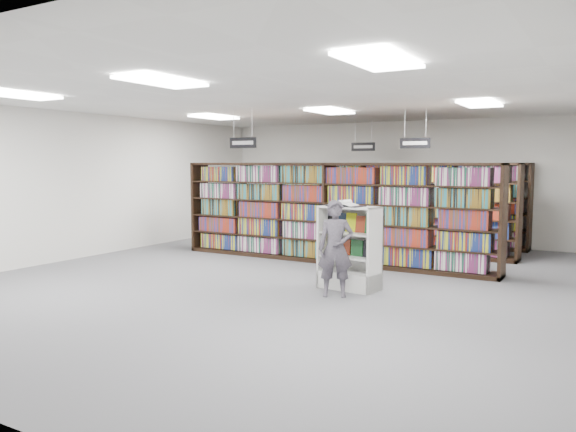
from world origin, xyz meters
The scene contains 19 objects.
floor centered at (0.00, 0.00, 0.00)m, with size 12.00×12.00×0.00m, color #57575C.
ceiling centered at (0.00, 0.00, 3.20)m, with size 10.00×12.00×0.10m, color silver.
wall_back centered at (0.00, 6.00, 1.60)m, with size 10.00×0.10×3.20m, color silver.
wall_left centered at (-5.00, 0.00, 1.60)m, with size 0.10×12.00×3.20m, color silver.
bookshelf_row_near centered at (0.00, 2.00, 1.05)m, with size 7.00×0.60×2.10m.
bookshelf_row_mid centered at (0.00, 4.00, 1.05)m, with size 7.00×0.60×2.10m.
bookshelf_row_far centered at (0.00, 5.70, 1.05)m, with size 7.00×0.60×2.10m.
aisle_sign_left centered at (-1.50, 1.00, 2.53)m, with size 0.65×0.02×0.80m.
aisle_sign_right centered at (1.50, 3.00, 2.53)m, with size 0.65×0.02×0.80m.
aisle_sign_center centered at (-0.50, 5.00, 2.53)m, with size 0.65×0.02×0.80m.
troffer_front_left centered at (-3.00, -3.00, 3.16)m, with size 0.60×1.20×0.04m, color white.
troffer_front_center centered at (0.00, -3.00, 3.16)m, with size 0.60×1.20×0.04m, color white.
troffer_front_right centered at (3.00, -3.00, 3.16)m, with size 0.60×1.20×0.04m, color white.
troffer_back_left centered at (-3.00, 2.00, 3.16)m, with size 0.60×1.20×0.04m, color white.
troffer_back_center centered at (0.00, 2.00, 3.16)m, with size 0.60×1.20×0.04m, color white.
troffer_back_right centered at (3.00, 2.00, 3.16)m, with size 0.60×1.20×0.04m, color white.
endcap_display centered at (1.40, -0.07, 0.47)m, with size 1.04×0.60×1.39m.
open_book centered at (1.34, -0.16, 1.42)m, with size 0.62×0.40×0.13m.
shopper centered at (1.43, -0.70, 0.76)m, with size 0.56×0.36×1.52m, color #524C57.
Camera 1 is at (5.15, -8.60, 2.11)m, focal length 35.00 mm.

